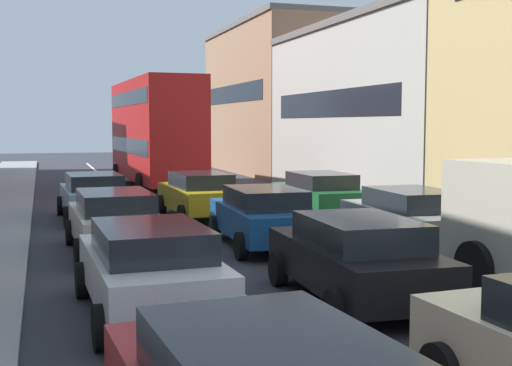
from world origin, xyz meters
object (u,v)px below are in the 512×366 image
object	(u,v)px
sedan_centre_lane_second	(356,257)
sedan_left_lane_fourth	(94,195)
sedan_right_lane_behind_truck	(409,217)
wagon_left_lane_second	(150,267)
wagon_right_lane_far	(319,194)
coupe_centre_lane_fourth	(199,194)
sedan_left_lane_third	(114,220)
bus_mid_queue_primary	(155,129)
hatchback_centre_lane_third	(263,215)

from	to	relation	value
sedan_centre_lane_second	sedan_left_lane_fourth	bearing A→B (deg)	19.35
sedan_left_lane_fourth	sedan_right_lane_behind_truck	xyz separation A→B (m)	(6.93, -7.59, 0.00)
wagon_left_lane_second	wagon_right_lane_far	xyz separation A→B (m)	(6.97, 9.50, 0.00)
coupe_centre_lane_fourth	wagon_right_lane_far	size ratio (longest dim) A/B	1.02
sedan_left_lane_third	bus_mid_queue_primary	distance (m)	16.11
hatchback_centre_lane_third	wagon_right_lane_far	bearing A→B (deg)	-35.48
sedan_centre_lane_second	wagon_left_lane_second	world-z (taller)	same
hatchback_centre_lane_third	coupe_centre_lane_fourth	size ratio (longest dim) A/B	1.00
sedan_right_lane_behind_truck	coupe_centre_lane_fourth	bearing A→B (deg)	30.13
bus_mid_queue_primary	sedan_centre_lane_second	bearing A→B (deg)	177.82
sedan_centre_lane_second	coupe_centre_lane_fourth	size ratio (longest dim) A/B	1.00
sedan_left_lane_third	coupe_centre_lane_fourth	bearing A→B (deg)	-33.54
coupe_centre_lane_fourth	sedan_left_lane_fourth	xyz separation A→B (m)	(-3.31, 0.65, 0.00)
hatchback_centre_lane_third	bus_mid_queue_primary	xyz separation A→B (m)	(-0.12, 15.90, 2.03)
sedan_left_lane_third	coupe_centre_lane_fourth	world-z (taller)	same
wagon_left_lane_second	hatchback_centre_lane_third	xyz separation A→B (m)	(3.62, 5.19, 0.00)
wagon_left_lane_second	sedan_left_lane_third	world-z (taller)	same
hatchback_centre_lane_third	sedan_left_lane_fourth	size ratio (longest dim) A/B	1.00
wagon_right_lane_far	coupe_centre_lane_fourth	bearing A→B (deg)	72.08
sedan_left_lane_fourth	wagon_right_lane_far	size ratio (longest dim) A/B	1.01
bus_mid_queue_primary	sedan_left_lane_fourth	bearing A→B (deg)	157.86
coupe_centre_lane_fourth	sedan_right_lane_behind_truck	distance (m)	7.83
sedan_centre_lane_second	bus_mid_queue_primary	bearing A→B (deg)	2.45
sedan_left_lane_fourth	sedan_right_lane_behind_truck	distance (m)	10.28
sedan_centre_lane_second	bus_mid_queue_primary	distance (m)	21.44
sedan_centre_lane_second	sedan_left_lane_fourth	size ratio (longest dim) A/B	1.00
sedan_centre_lane_second	coupe_centre_lane_fourth	bearing A→B (deg)	3.62
wagon_right_lane_far	wagon_left_lane_second	bearing A→B (deg)	144.04
sedan_centre_lane_second	sedan_right_lane_behind_truck	xyz separation A→B (m)	(3.42, 4.03, 0.00)
hatchback_centre_lane_third	sedan_left_lane_fourth	bearing A→B (deg)	32.98
hatchback_centre_lane_third	sedan_left_lane_third	xyz separation A→B (m)	(-3.61, 0.31, 0.00)
hatchback_centre_lane_third	bus_mid_queue_primary	world-z (taller)	bus_mid_queue_primary
wagon_left_lane_second	sedan_right_lane_behind_truck	world-z (taller)	same
sedan_centre_lane_second	wagon_left_lane_second	size ratio (longest dim) A/B	1.01
sedan_right_lane_behind_truck	bus_mid_queue_primary	size ratio (longest dim) A/B	0.41
sedan_right_lane_behind_truck	bus_mid_queue_primary	xyz separation A→B (m)	(-3.39, 17.32, 2.03)
sedan_centre_lane_second	hatchback_centre_lane_third	bearing A→B (deg)	1.03
hatchback_centre_lane_third	bus_mid_queue_primary	distance (m)	16.03
hatchback_centre_lane_third	wagon_right_lane_far	distance (m)	5.46
bus_mid_queue_primary	coupe_centre_lane_fourth	bearing A→B (deg)	176.57
sedan_centre_lane_second	sedan_right_lane_behind_truck	bearing A→B (deg)	-37.77
hatchback_centre_lane_third	bus_mid_queue_primary	size ratio (longest dim) A/B	0.41
sedan_centre_lane_second	wagon_right_lane_far	xyz separation A→B (m)	(3.49, 9.76, 0.00)
sedan_centre_lane_second	bus_mid_queue_primary	size ratio (longest dim) A/B	0.41
sedan_centre_lane_second	hatchback_centre_lane_third	size ratio (longest dim) A/B	1.00
sedan_left_lane_third	bus_mid_queue_primary	size ratio (longest dim) A/B	0.41
sedan_centre_lane_second	coupe_centre_lane_fourth	xyz separation A→B (m)	(-0.21, 10.97, 0.00)
sedan_centre_lane_second	sedan_left_lane_third	bearing A→B (deg)	33.59
sedan_right_lane_behind_truck	sedan_left_lane_third	bearing A→B (deg)	78.49
hatchback_centre_lane_third	coupe_centre_lane_fourth	bearing A→B (deg)	6.00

